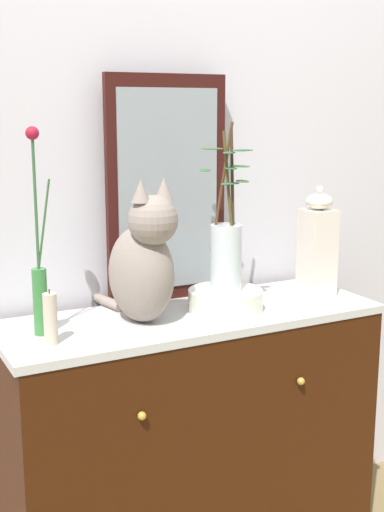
{
  "coord_description": "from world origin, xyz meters",
  "views": [
    {
      "loc": [
        -0.93,
        -1.8,
        1.5
      ],
      "look_at": [
        0.0,
        0.0,
        1.06
      ],
      "focal_mm": 48.33,
      "sensor_mm": 36.0,
      "label": 1
    }
  ],
  "objects": [
    {
      "name": "bowl_porcelain",
      "position": [
        0.11,
        -0.02,
        0.92
      ],
      "size": [
        0.23,
        0.23,
        0.07
      ],
      "primitive_type": "cylinder",
      "color": "white",
      "rests_on": "sideboard"
    },
    {
      "name": "jar_lidded_porcelain",
      "position": [
        0.47,
        -0.01,
        1.05
      ],
      "size": [
        0.1,
        0.1,
        0.37
      ],
      "color": "silver",
      "rests_on": "sideboard"
    },
    {
      "name": "cat_sitting",
      "position": [
        -0.16,
        -0.01,
        1.06
      ],
      "size": [
        0.22,
        0.44,
        0.43
      ],
      "color": "gray",
      "rests_on": "sideboard"
    },
    {
      "name": "vase_glass_clear",
      "position": [
        0.11,
        -0.02,
        1.08
      ],
      "size": [
        0.13,
        0.2,
        0.51
      ],
      "color": "silver",
      "rests_on": "bowl_porcelain"
    },
    {
      "name": "candle_pillar",
      "position": [
        -0.46,
        -0.08,
        0.95
      ],
      "size": [
        0.04,
        0.04,
        0.15
      ],
      "color": "beige",
      "rests_on": "sideboard"
    },
    {
      "name": "sideboard",
      "position": [
        0.0,
        -0.0,
        0.44
      ],
      "size": [
        1.19,
        0.43,
        0.88
      ],
      "color": "#361606",
      "rests_on": "ground_plane"
    },
    {
      "name": "wall_back",
      "position": [
        0.0,
        0.28,
        1.3
      ],
      "size": [
        4.4,
        0.08,
        2.6
      ],
      "primitive_type": "cube",
      "color": "silver",
      "rests_on": "ground_plane"
    },
    {
      "name": "mirror_leaning",
      "position": [
        0.01,
        0.18,
        1.24
      ],
      "size": [
        0.41,
        0.03,
        0.72
      ],
      "color": "#33100D",
      "rests_on": "sideboard"
    },
    {
      "name": "vase_slim_green",
      "position": [
        -0.46,
        0.01,
        1.05
      ],
      "size": [
        0.06,
        0.04,
        0.57
      ],
      "color": "#377B3C",
      "rests_on": "sideboard"
    }
  ]
}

